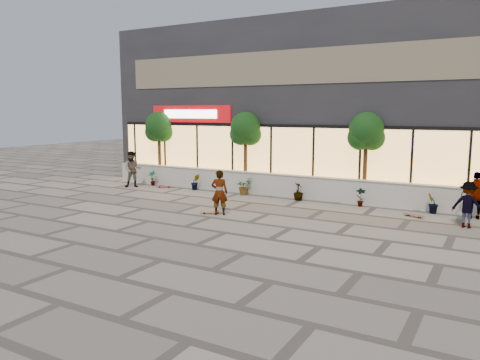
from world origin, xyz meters
The scene contains 19 objects.
ground centered at (0.00, 0.00, 0.00)m, with size 80.00×80.00×0.00m, color gray.
planter_wall centered at (0.00, 7.00, 0.52)m, with size 22.00×0.42×1.04m.
retail_building centered at (0.00, 12.49, 4.25)m, with size 24.00×9.17×8.50m.
shrub_a centered at (-8.50, 6.45, 0.41)m, with size 0.43×0.29×0.81m, color #143912.
shrub_b centered at (-5.70, 6.45, 0.41)m, with size 0.45×0.36×0.81m, color #143912.
shrub_c centered at (-2.90, 6.45, 0.41)m, with size 0.73×0.63×0.81m, color #143912.
shrub_d centered at (-0.10, 6.45, 0.41)m, with size 0.45×0.45×0.81m, color #143912.
shrub_e centered at (2.70, 6.45, 0.41)m, with size 0.43×0.29×0.81m, color #143912.
shrub_f centered at (5.50, 6.45, 0.41)m, with size 0.45×0.36×0.81m, color #143912.
tree_west centered at (-9.00, 7.70, 2.99)m, with size 1.60×1.50×3.92m.
tree_midwest centered at (-3.50, 7.70, 2.99)m, with size 1.60×1.50×3.92m.
tree_mideast centered at (2.50, 7.70, 2.99)m, with size 1.60×1.50×3.92m.
skater_center centered at (-1.59, 2.20, 0.87)m, with size 0.64×0.42×1.74m, color silver.
skater_left centered at (-9.00, 5.50, 0.94)m, with size 0.92×0.71×1.89m, color tan.
skater_right_near centered at (7.00, 6.30, 0.88)m, with size 1.03×0.43×1.75m, color silver.
skater_right_far centered at (6.83, 4.69, 0.80)m, with size 1.03×0.59×1.59m, color maroon.
skateboard_center centered at (-1.96, 2.17, 0.09)m, with size 0.85×0.68×0.11m.
skateboard_left centered at (-7.53, 6.20, 0.08)m, with size 0.76×0.52×0.09m.
skateboard_right_near centered at (4.98, 5.47, 0.08)m, with size 0.80×0.47×0.09m.
Camera 1 is at (7.80, -12.72, 3.96)m, focal length 35.00 mm.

